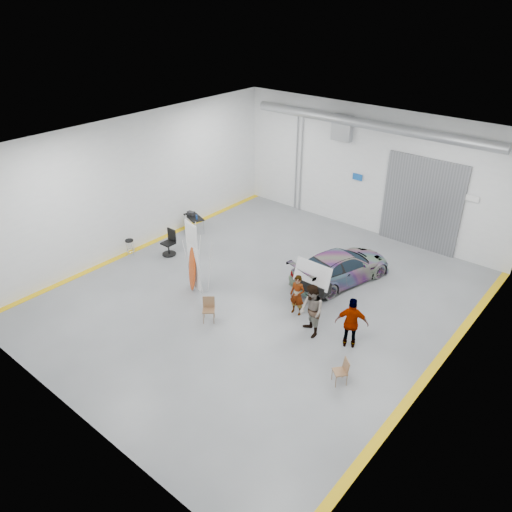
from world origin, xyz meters
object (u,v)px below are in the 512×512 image
Objects in this scene: sedan_car at (341,266)px; person_a at (297,295)px; work_table at (193,216)px; office_chair at (170,244)px; person_c at (352,323)px; surfboard_display at (194,263)px; person_b at (311,311)px; folding_chair_far at (340,376)px; folding_chair_near at (209,314)px; shop_stool at (130,248)px.

sedan_car is 3.04m from person_a.
person_a reaches higher than work_table.
sedan_car is 7.66m from office_chair.
person_a is 2.51m from person_c.
person_c is 6.56m from surfboard_display.
folding_chair_far is (2.05, -1.42, -0.71)m from person_b.
surfboard_display is 2.38m from folding_chair_near.
folding_chair_near is 5.30m from folding_chair_far.
sedan_car is 9.34m from shop_stool.
work_table is at bearing 84.51° from shop_stool.
person_b is at bearing -13.82° from person_c.
folding_chair_far is at bearing 83.87° from person_c.
person_b is 2.15× the size of folding_chair_near.
folding_chair_near is at bearing -39.75° from work_table.
shop_stool is at bearing 127.66° from folding_chair_near.
sedan_car reaches higher than folding_chair_near.
person_b reaches higher than folding_chair_far.
shop_stool is 0.64× the size of office_chair.
sedan_car is 8.04m from work_table.
folding_chair_near is at bearing -138.16° from person_a.
surfboard_display reaches higher than work_table.
office_chair is (-9.52, 0.48, -0.42)m from person_c.
person_a is at bearing -36.30° from person_c.
shop_stool is at bearing 41.48° from sedan_car.
person_c is at bearing -17.06° from folding_chair_near.
surfboard_display reaches higher than office_chair.
folding_chair_near is at bearing -138.49° from folding_chair_far.
surfboard_display is at bearing 108.80° from folding_chair_near.
person_c is at bearing 45.28° from person_b.
shop_stool is (-10.82, -0.72, -0.56)m from person_c.
person_a is (-0.01, -3.03, 0.14)m from sedan_car.
person_a is at bearing 31.58° from surfboard_display.
folding_chair_near is at bearing -120.70° from person_b.
person_c is 5.08m from folding_chair_near.
person_b is 0.63× the size of surfboard_display.
person_a is 2.11× the size of shop_stool.
surfboard_display is at bearing -141.68° from person_b.
office_chair is at bearing 112.53° from folding_chair_near.
surfboard_display reaches higher than sedan_car.
person_a is at bearing -1.18° from office_chair.
folding_chair_far is (5.29, 0.26, -0.02)m from folding_chair_near.
person_b reaches higher than office_chair.
folding_chair_near is 0.77× the size of office_chair.
folding_chair_near is (-2.16, -5.44, -0.37)m from sedan_car.
person_a is at bearing 7.65° from folding_chair_near.
sedan_car is 6.00× the size of shop_stool.
sedan_car reaches higher than shop_stool.
person_b is (1.10, -0.72, 0.18)m from person_a.
person_a is 0.85× the size of person_c.
surfboard_display is (-4.02, -1.30, 0.46)m from person_a.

